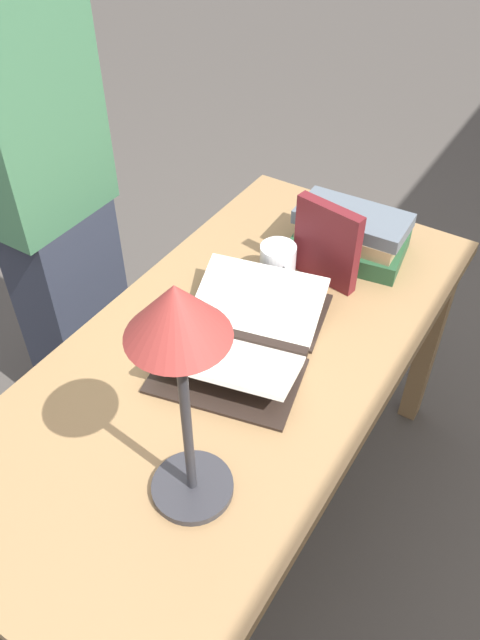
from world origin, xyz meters
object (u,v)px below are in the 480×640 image
at_px(book_stack_tall, 351,234).
at_px(person_reader, 51,207).
at_px(open_book, 244,334).
at_px(coffee_mug, 278,262).
at_px(reading_lamp, 179,345).
at_px(book_standing_upright, 327,244).

relative_size(book_stack_tall, person_reader, 0.20).
xyz_separation_m(open_book, coffee_mug, (-0.25, -0.05, 0.02)).
xyz_separation_m(book_stack_tall, coffee_mug, (0.20, -0.11, -0.01)).
height_order(coffee_mug, person_reader, person_reader).
xyz_separation_m(book_stack_tall, reading_lamp, (0.84, 0.07, 0.33)).
height_order(book_standing_upright, reading_lamp, reading_lamp).
bearing_deg(book_stack_tall, coffee_mug, -29.39).
distance_m(book_standing_upright, person_reader, 0.80).
xyz_separation_m(open_book, book_stack_tall, (-0.45, 0.06, 0.04)).
bearing_deg(coffee_mug, open_book, 11.97).
height_order(book_stack_tall, book_standing_upright, book_standing_upright).
height_order(open_book, reading_lamp, reading_lamp).
xyz_separation_m(book_standing_upright, reading_lamp, (0.70, 0.08, 0.28)).
xyz_separation_m(book_standing_upright, coffee_mug, (0.06, -0.11, -0.06)).
xyz_separation_m(open_book, reading_lamp, (0.39, 0.13, 0.36)).
bearing_deg(reading_lamp, book_stack_tall, -175.29).
bearing_deg(coffee_mug, person_reader, -78.20).
bearing_deg(reading_lamp, person_reader, -120.58).
height_order(open_book, book_standing_upright, book_standing_upright).
bearing_deg(book_standing_upright, reading_lamp, 16.16).
distance_m(open_book, book_stack_tall, 0.46).
relative_size(book_standing_upright, person_reader, 0.14).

